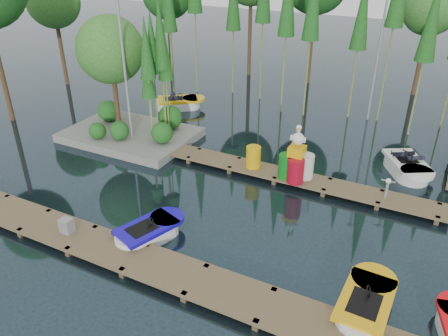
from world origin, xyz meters
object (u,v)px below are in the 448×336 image
at_px(boat_yellow_far, 179,103).
at_px(yellow_barrel, 253,157).
at_px(utility_cabinet, 67,225).
at_px(island, 123,73).
at_px(boat_blue, 149,233).
at_px(drum_cluster, 296,164).

relative_size(boat_yellow_far, yellow_barrel, 3.34).
height_order(boat_yellow_far, utility_cabinet, boat_yellow_far).
bearing_deg(utility_cabinet, yellow_barrel, 62.76).
relative_size(island, yellow_barrel, 7.30).
xyz_separation_m(boat_blue, utility_cabinet, (-2.37, -1.23, 0.30)).
bearing_deg(island, drum_cluster, -5.99).
xyz_separation_m(boat_blue, drum_cluster, (3.14, 5.61, 0.73)).
distance_m(island, boat_blue, 9.31).
height_order(boat_blue, yellow_barrel, yellow_barrel).
xyz_separation_m(island, boat_yellow_far, (0.12, 4.45, -2.88)).
relative_size(boat_blue, utility_cabinet, 5.59).
bearing_deg(island, boat_blue, -47.91).
bearing_deg(yellow_barrel, island, 173.70).
distance_m(island, boat_yellow_far, 5.30).
distance_m(boat_blue, utility_cabinet, 2.69).
relative_size(island, utility_cabinet, 13.47).
height_order(boat_blue, boat_yellow_far, boat_yellow_far).
bearing_deg(utility_cabinet, island, 114.53).
xyz_separation_m(boat_blue, boat_yellow_far, (-5.81, 11.01, 0.05)).
distance_m(boat_blue, boat_yellow_far, 12.45).
bearing_deg(utility_cabinet, boat_yellow_far, 105.69).
bearing_deg(drum_cluster, boat_yellow_far, 148.88).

